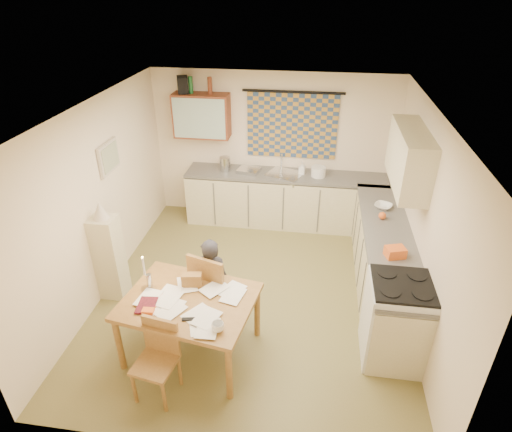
% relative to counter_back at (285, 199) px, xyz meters
% --- Properties ---
extents(floor, '(4.00, 4.50, 0.02)m').
position_rel_counter_back_xyz_m(floor, '(-0.25, -1.95, -0.46)').
color(floor, brown).
rests_on(floor, ground).
extents(ceiling, '(4.00, 4.50, 0.02)m').
position_rel_counter_back_xyz_m(ceiling, '(-0.25, -1.95, 2.06)').
color(ceiling, white).
rests_on(ceiling, floor).
extents(wall_back, '(4.00, 0.02, 2.50)m').
position_rel_counter_back_xyz_m(wall_back, '(-0.25, 0.31, 0.80)').
color(wall_back, beige).
rests_on(wall_back, floor).
extents(wall_front, '(4.00, 0.02, 2.50)m').
position_rel_counter_back_xyz_m(wall_front, '(-0.25, -4.21, 0.80)').
color(wall_front, beige).
rests_on(wall_front, floor).
extents(wall_left, '(0.02, 4.50, 2.50)m').
position_rel_counter_back_xyz_m(wall_left, '(-2.26, -1.95, 0.80)').
color(wall_left, beige).
rests_on(wall_left, floor).
extents(wall_right, '(0.02, 4.50, 2.50)m').
position_rel_counter_back_xyz_m(wall_right, '(1.76, -1.95, 0.80)').
color(wall_right, beige).
rests_on(wall_right, floor).
extents(window_blind, '(1.45, 0.03, 1.05)m').
position_rel_counter_back_xyz_m(window_blind, '(0.05, 0.27, 1.20)').
color(window_blind, navy).
rests_on(window_blind, wall_back).
extents(curtain_rod, '(1.60, 0.04, 0.04)m').
position_rel_counter_back_xyz_m(curtain_rod, '(0.05, 0.25, 1.75)').
color(curtain_rod, black).
rests_on(curtain_rod, wall_back).
extents(wall_cabinet, '(0.90, 0.34, 0.70)m').
position_rel_counter_back_xyz_m(wall_cabinet, '(-1.40, 0.13, 1.35)').
color(wall_cabinet, maroon).
rests_on(wall_cabinet, wall_back).
extents(wall_cabinet_glass, '(0.84, 0.02, 0.64)m').
position_rel_counter_back_xyz_m(wall_cabinet_glass, '(-1.40, -0.04, 1.35)').
color(wall_cabinet_glass, '#99B2A5').
rests_on(wall_cabinet_glass, wall_back).
extents(upper_cabinet_right, '(0.34, 1.30, 0.70)m').
position_rel_counter_back_xyz_m(upper_cabinet_right, '(1.58, -1.40, 1.40)').
color(upper_cabinet_right, beige).
rests_on(upper_cabinet_right, wall_right).
extents(framed_print, '(0.04, 0.50, 0.40)m').
position_rel_counter_back_xyz_m(framed_print, '(-2.22, -1.55, 1.25)').
color(framed_print, beige).
rests_on(framed_print, wall_left).
extents(print_canvas, '(0.01, 0.42, 0.32)m').
position_rel_counter_back_xyz_m(print_canvas, '(-2.19, -1.55, 1.25)').
color(print_canvas, beige).
rests_on(print_canvas, wall_left).
extents(counter_back, '(3.30, 0.62, 0.92)m').
position_rel_counter_back_xyz_m(counter_back, '(0.00, 0.00, 0.00)').
color(counter_back, beige).
rests_on(counter_back, floor).
extents(counter_right, '(0.62, 2.95, 0.92)m').
position_rel_counter_back_xyz_m(counter_right, '(1.45, -1.67, -0.00)').
color(counter_right, beige).
rests_on(counter_right, floor).
extents(stove, '(0.66, 0.66, 1.02)m').
position_rel_counter_back_xyz_m(stove, '(1.45, -2.80, 0.05)').
color(stove, white).
rests_on(stove, floor).
extents(sink, '(0.68, 0.62, 0.10)m').
position_rel_counter_back_xyz_m(sink, '(-0.01, 0.00, 0.43)').
color(sink, silver).
rests_on(sink, counter_back).
extents(tap, '(0.03, 0.03, 0.28)m').
position_rel_counter_back_xyz_m(tap, '(-0.09, 0.18, 0.61)').
color(tap, silver).
rests_on(tap, counter_back).
extents(dish_rack, '(0.40, 0.37, 0.06)m').
position_rel_counter_back_xyz_m(dish_rack, '(-0.61, 0.00, 0.50)').
color(dish_rack, silver).
rests_on(dish_rack, counter_back).
extents(kettle, '(0.19, 0.19, 0.24)m').
position_rel_counter_back_xyz_m(kettle, '(-1.01, 0.00, 0.59)').
color(kettle, silver).
rests_on(kettle, counter_back).
extents(mixing_bowl, '(0.28, 0.28, 0.16)m').
position_rel_counter_back_xyz_m(mixing_bowl, '(0.53, 0.00, 0.55)').
color(mixing_bowl, white).
rests_on(mixing_bowl, counter_back).
extents(soap_bottle, '(0.13, 0.13, 0.21)m').
position_rel_counter_back_xyz_m(soap_bottle, '(0.26, 0.05, 0.57)').
color(soap_bottle, white).
rests_on(soap_bottle, counter_back).
extents(bowl, '(0.41, 0.41, 0.06)m').
position_rel_counter_back_xyz_m(bowl, '(1.45, -0.97, 0.50)').
color(bowl, white).
rests_on(bowl, counter_right).
extents(orange_bag, '(0.26, 0.22, 0.12)m').
position_rel_counter_back_xyz_m(orange_bag, '(1.45, -2.16, 0.53)').
color(orange_bag, orange).
rests_on(orange_bag, counter_right).
extents(fruit_orange, '(0.10, 0.10, 0.10)m').
position_rel_counter_back_xyz_m(fruit_orange, '(1.40, -1.29, 0.52)').
color(fruit_orange, orange).
rests_on(fruit_orange, counter_right).
extents(speaker, '(0.22, 0.24, 0.26)m').
position_rel_counter_back_xyz_m(speaker, '(-1.67, 0.13, 1.83)').
color(speaker, black).
rests_on(speaker, wall_cabinet).
extents(bottle_green, '(0.07, 0.07, 0.26)m').
position_rel_counter_back_xyz_m(bottle_green, '(-1.54, 0.13, 1.83)').
color(bottle_green, '#195926').
rests_on(bottle_green, wall_cabinet).
extents(bottle_brown, '(0.07, 0.07, 0.26)m').
position_rel_counter_back_xyz_m(bottle_brown, '(-1.24, 0.13, 1.83)').
color(bottle_brown, maroon).
rests_on(bottle_brown, wall_cabinet).
extents(dining_table, '(1.52, 1.25, 0.75)m').
position_rel_counter_back_xyz_m(dining_table, '(-0.78, -3.06, -0.07)').
color(dining_table, brown).
rests_on(dining_table, floor).
extents(chair_far, '(0.58, 0.58, 1.03)m').
position_rel_counter_back_xyz_m(chair_far, '(-0.62, -2.51, -0.13)').
color(chair_far, brown).
rests_on(chair_far, floor).
extents(chair_near, '(0.45, 0.45, 0.86)m').
position_rel_counter_back_xyz_m(chair_near, '(-0.96, -3.66, -0.18)').
color(chair_near, brown).
rests_on(chair_near, floor).
extents(person, '(0.48, 0.36, 1.18)m').
position_rel_counter_back_xyz_m(person, '(-0.66, -2.53, 0.14)').
color(person, black).
rests_on(person, floor).
extents(shelf_stand, '(0.32, 0.30, 1.18)m').
position_rel_counter_back_xyz_m(shelf_stand, '(-2.09, -2.23, 0.14)').
color(shelf_stand, beige).
rests_on(shelf_stand, floor).
extents(lampshade, '(0.20, 0.20, 0.22)m').
position_rel_counter_back_xyz_m(lampshade, '(-2.09, -2.23, 0.83)').
color(lampshade, beige).
rests_on(lampshade, shelf_stand).
extents(letter_rack, '(0.23, 0.13, 0.16)m').
position_rel_counter_back_xyz_m(letter_rack, '(-0.80, -2.83, 0.38)').
color(letter_rack, brown).
rests_on(letter_rack, dining_table).
extents(mug, '(0.13, 0.13, 0.10)m').
position_rel_counter_back_xyz_m(mug, '(-0.36, -3.46, 0.35)').
color(mug, white).
rests_on(mug, dining_table).
extents(magazine, '(0.24, 0.29, 0.02)m').
position_rel_counter_back_xyz_m(magazine, '(-1.28, -3.23, 0.31)').
color(magazine, maroon).
rests_on(magazine, dining_table).
extents(book, '(0.31, 0.34, 0.02)m').
position_rel_counter_back_xyz_m(book, '(-1.20, -3.09, 0.31)').
color(book, orange).
rests_on(book, dining_table).
extents(orange_box, '(0.12, 0.09, 0.04)m').
position_rel_counter_back_xyz_m(orange_box, '(-1.13, -3.31, 0.32)').
color(orange_box, orange).
rests_on(orange_box, dining_table).
extents(eyeglasses, '(0.14, 0.07, 0.02)m').
position_rel_counter_back_xyz_m(eyeglasses, '(-0.69, -3.36, 0.31)').
color(eyeglasses, black).
rests_on(eyeglasses, dining_table).
extents(candle_holder, '(0.07, 0.07, 0.18)m').
position_rel_counter_back_xyz_m(candle_holder, '(-1.25, -2.92, 0.39)').
color(candle_holder, silver).
rests_on(candle_holder, dining_table).
extents(candle, '(0.03, 0.03, 0.22)m').
position_rel_counter_back_xyz_m(candle, '(-1.29, -2.93, 0.59)').
color(candle, white).
rests_on(candle, dining_table).
extents(candle_flame, '(0.02, 0.02, 0.02)m').
position_rel_counter_back_xyz_m(candle_flame, '(-1.29, -2.93, 0.71)').
color(candle_flame, '#FFCC66').
rests_on(candle_flame, dining_table).
extents(papers, '(1.15, 0.97, 0.02)m').
position_rel_counter_back_xyz_m(papers, '(-0.77, -3.13, 0.31)').
color(papers, white).
rests_on(papers, dining_table).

